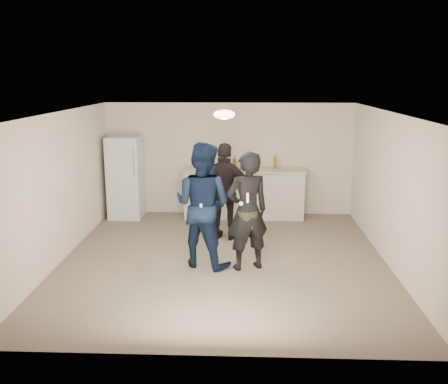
{
  "coord_description": "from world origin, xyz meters",
  "views": [
    {
      "loc": [
        0.34,
        -8.04,
        3.09
      ],
      "look_at": [
        0.0,
        0.2,
        1.15
      ],
      "focal_mm": 40.0,
      "sensor_mm": 36.0,
      "label": 1
    }
  ],
  "objects_px": {
    "man": "(203,205)",
    "woman": "(247,211)",
    "fridge": "(125,177)",
    "shaker": "(196,164)",
    "spectator": "(225,192)",
    "counter": "(244,194)"
  },
  "relations": [
    {
      "from": "shaker",
      "to": "man",
      "type": "relative_size",
      "value": 0.08
    },
    {
      "from": "fridge",
      "to": "man",
      "type": "xyz_separation_m",
      "value": [
        1.94,
        -2.81,
        0.13
      ]
    },
    {
      "from": "shaker",
      "to": "woman",
      "type": "xyz_separation_m",
      "value": [
        1.13,
        -3.16,
        -0.21
      ]
    },
    {
      "from": "counter",
      "to": "spectator",
      "type": "relative_size",
      "value": 1.4
    },
    {
      "from": "counter",
      "to": "spectator",
      "type": "xyz_separation_m",
      "value": [
        -0.35,
        -1.52,
        0.4
      ]
    },
    {
      "from": "fridge",
      "to": "shaker",
      "type": "xyz_separation_m",
      "value": [
        1.54,
        0.21,
        0.28
      ]
    },
    {
      "from": "fridge",
      "to": "counter",
      "type": "bearing_deg",
      "value": 1.54
    },
    {
      "from": "fridge",
      "to": "spectator",
      "type": "relative_size",
      "value": 0.97
    },
    {
      "from": "shaker",
      "to": "man",
      "type": "height_order",
      "value": "man"
    },
    {
      "from": "man",
      "to": "spectator",
      "type": "distance_m",
      "value": 1.41
    },
    {
      "from": "spectator",
      "to": "counter",
      "type": "bearing_deg",
      "value": -92.51
    },
    {
      "from": "woman",
      "to": "shaker",
      "type": "bearing_deg",
      "value": -92.62
    },
    {
      "from": "shaker",
      "to": "woman",
      "type": "relative_size",
      "value": 0.09
    },
    {
      "from": "woman",
      "to": "fridge",
      "type": "bearing_deg",
      "value": -70.18
    },
    {
      "from": "fridge",
      "to": "spectator",
      "type": "xyz_separation_m",
      "value": [
        2.26,
        -1.45,
        0.03
      ]
    },
    {
      "from": "woman",
      "to": "spectator",
      "type": "xyz_separation_m",
      "value": [
        -0.41,
        1.5,
        -0.04
      ]
    },
    {
      "from": "man",
      "to": "woman",
      "type": "relative_size",
      "value": 1.06
    },
    {
      "from": "man",
      "to": "woman",
      "type": "height_order",
      "value": "man"
    },
    {
      "from": "spectator",
      "to": "man",
      "type": "bearing_deg",
      "value": 87.38
    },
    {
      "from": "fridge",
      "to": "spectator",
      "type": "height_order",
      "value": "spectator"
    },
    {
      "from": "man",
      "to": "woman",
      "type": "bearing_deg",
      "value": -167.1
    },
    {
      "from": "counter",
      "to": "woman",
      "type": "distance_m",
      "value": 3.05
    }
  ]
}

